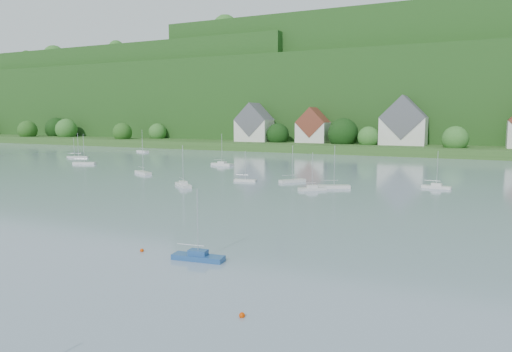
# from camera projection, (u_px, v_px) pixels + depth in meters

# --- Properties ---
(far_shore_strip) EXTENTS (600.00, 60.00, 3.00)m
(far_shore_strip) POSITION_uv_depth(u_px,v_px,m) (394.00, 147.00, 186.69)
(far_shore_strip) COLOR #2F5620
(far_shore_strip) RESTS_ON ground
(forested_ridge) EXTENTS (620.00, 181.22, 69.89)m
(forested_ridge) POSITION_uv_depth(u_px,v_px,m) (418.00, 98.00, 245.32)
(forested_ridge) COLOR #1A4215
(forested_ridge) RESTS_ON ground
(village_building_0) EXTENTS (14.00, 10.40, 16.00)m
(village_building_0) POSITION_uv_depth(u_px,v_px,m) (254.00, 126.00, 197.42)
(village_building_0) COLOR beige
(village_building_0) RESTS_ON far_shore_strip
(village_building_1) EXTENTS (12.00, 9.36, 14.00)m
(village_building_1) POSITION_uv_depth(u_px,v_px,m) (313.00, 128.00, 188.68)
(village_building_1) COLOR beige
(village_building_1) RESTS_ON far_shore_strip
(village_building_2) EXTENTS (16.00, 11.44, 18.00)m
(village_building_2) POSITION_uv_depth(u_px,v_px,m) (404.00, 125.00, 172.71)
(village_building_2) COLOR beige
(village_building_2) RESTS_ON far_shore_strip
(near_sailboat_1) EXTENTS (5.14, 2.00, 6.75)m
(near_sailboat_1) POSITION_uv_depth(u_px,v_px,m) (198.00, 256.00, 44.21)
(near_sailboat_1) COLOR navy
(near_sailboat_1) RESTS_ON ground
(mooring_buoy_2) EXTENTS (0.42, 0.42, 0.42)m
(mooring_buoy_2) POSITION_uv_depth(u_px,v_px,m) (242.00, 317.00, 31.71)
(mooring_buoy_2) COLOR #CF3A00
(mooring_buoy_2) RESTS_ON ground
(mooring_buoy_3) EXTENTS (0.39, 0.39, 0.39)m
(mooring_buoy_3) POSITION_uv_depth(u_px,v_px,m) (142.00, 251.00, 47.10)
(mooring_buoy_3) COLOR #CF3A00
(mooring_buoy_3) RESTS_ON ground
(far_sailboat_cluster) EXTENTS (190.40, 76.11, 8.71)m
(far_sailboat_cluster) POSITION_uv_depth(u_px,v_px,m) (337.00, 173.00, 108.85)
(far_sailboat_cluster) COLOR silver
(far_sailboat_cluster) RESTS_ON ground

